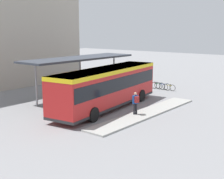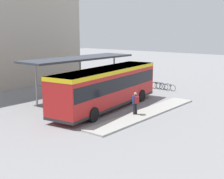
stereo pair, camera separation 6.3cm
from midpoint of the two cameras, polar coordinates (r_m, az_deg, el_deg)
name	(u,v)px [view 1 (the left image)]	position (r m, az deg, el deg)	size (l,w,h in m)	color
ground_plane	(107,108)	(25.52, -0.92, -3.47)	(120.00, 120.00, 0.00)	gray
curb_island	(146,113)	(23.98, 6.21, -4.32)	(12.26, 1.80, 0.12)	#9E9E99
city_bus	(107,85)	(25.12, -0.93, 0.78)	(12.30, 4.12, 3.29)	red
pedestrian_waiting	(136,102)	(23.12, 4.27, -2.26)	(0.49, 0.53, 1.67)	#232328
bicycle_yellow	(169,87)	(33.44, 10.31, 0.41)	(0.48, 1.58, 0.68)	black
bicycle_blue	(163,86)	(33.69, 9.28, 0.58)	(0.48, 1.75, 0.75)	black
bicycle_green	(158,86)	(34.04, 8.35, 0.70)	(0.48, 1.71, 0.74)	black
bicycle_red	(153,85)	(34.50, 7.54, 0.84)	(0.48, 1.64, 0.71)	black
station_shelter	(80,59)	(29.84, -5.96, 5.58)	(12.21, 3.32, 3.75)	#383D47
potted_planter_near_shelter	(137,84)	(32.47, 4.54, 0.96)	(0.89, 0.89, 1.42)	slate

